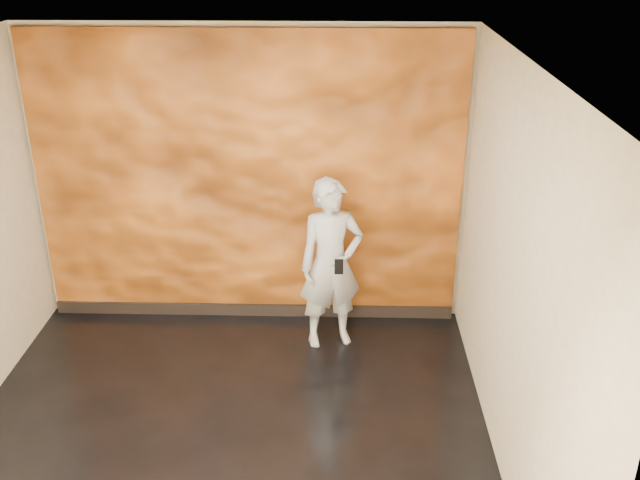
# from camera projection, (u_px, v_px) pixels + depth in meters

# --- Properties ---
(room) EXTENTS (4.02, 4.02, 2.81)m
(room) POSITION_uv_depth(u_px,v_px,m) (213.00, 280.00, 4.73)
(room) COLOR black
(room) RESTS_ON ground
(feature_wall) EXTENTS (3.90, 0.06, 2.75)m
(feature_wall) POSITION_uv_depth(u_px,v_px,m) (248.00, 182.00, 6.52)
(feature_wall) COLOR orange
(feature_wall) RESTS_ON ground
(baseboard) EXTENTS (3.90, 0.04, 0.12)m
(baseboard) POSITION_uv_depth(u_px,v_px,m) (253.00, 309.00, 7.03)
(baseboard) COLOR black
(baseboard) RESTS_ON ground
(man) EXTENTS (0.66, 0.53, 1.59)m
(man) POSITION_uv_depth(u_px,v_px,m) (331.00, 264.00, 6.31)
(man) COLOR #9DA1AC
(man) RESTS_ON ground
(phone) EXTENTS (0.08, 0.02, 0.14)m
(phone) POSITION_uv_depth(u_px,v_px,m) (339.00, 267.00, 6.09)
(phone) COLOR black
(phone) RESTS_ON man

